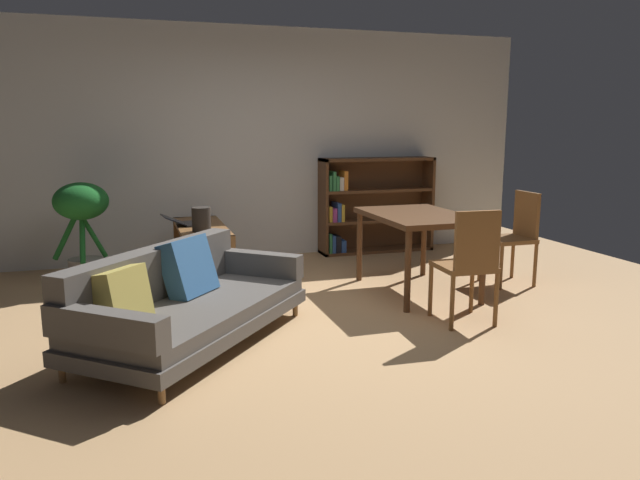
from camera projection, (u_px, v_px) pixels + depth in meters
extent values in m
plane|color=tan|center=(326.00, 322.00, 4.91)|extent=(8.16, 8.16, 0.00)
cube|color=silver|center=(256.00, 144.00, 7.19)|extent=(6.80, 0.10, 2.70)
cylinder|color=olive|center=(295.00, 309.00, 5.06)|extent=(0.04, 0.04, 0.12)
cylinder|color=olive|center=(162.00, 394.00, 3.45)|extent=(0.04, 0.04, 0.12)
cylinder|color=olive|center=(218.00, 299.00, 5.35)|extent=(0.04, 0.04, 0.12)
cylinder|color=olive|center=(62.00, 373.00, 3.74)|extent=(0.04, 0.04, 0.12)
cube|color=#56514C|center=(195.00, 322.00, 4.38)|extent=(1.92, 2.04, 0.10)
cube|color=#56514C|center=(195.00, 309.00, 4.36)|extent=(1.85, 1.96, 0.10)
cube|color=#56514C|center=(154.00, 273.00, 4.45)|extent=(1.35, 1.53, 0.37)
cube|color=#56514C|center=(255.00, 263.00, 5.14)|extent=(0.73, 0.65, 0.20)
cube|color=#56514C|center=(105.00, 327.00, 3.52)|extent=(0.73, 0.65, 0.20)
cube|color=tan|center=(123.00, 296.00, 3.91)|extent=(0.40, 0.42, 0.39)
cube|color=#336093|center=(189.00, 268.00, 4.56)|extent=(0.49, 0.51, 0.46)
cube|color=brown|center=(196.00, 242.00, 6.76)|extent=(0.47, 0.04, 0.57)
cube|color=brown|center=(211.00, 267.00, 5.55)|extent=(0.47, 0.04, 0.57)
cube|color=brown|center=(202.00, 255.00, 6.16)|extent=(0.47, 1.29, 0.04)
cube|color=brown|center=(201.00, 228.00, 6.11)|extent=(0.47, 1.33, 0.04)
cube|color=brown|center=(203.00, 279.00, 6.21)|extent=(0.47, 1.29, 0.04)
cube|color=#333338|center=(195.00, 223.00, 6.20)|extent=(0.28, 0.36, 0.02)
cube|color=black|center=(173.00, 220.00, 6.10)|extent=(0.25, 0.34, 0.10)
cylinder|color=#2D2823|center=(201.00, 219.00, 5.76)|extent=(0.18, 0.18, 0.23)
cylinder|color=slate|center=(201.00, 215.00, 5.75)|extent=(0.10, 0.10, 0.01)
cylinder|color=#9E9389|center=(86.00, 271.00, 6.09)|extent=(0.33, 0.33, 0.25)
cylinder|color=#1E6B28|center=(94.00, 237.00, 6.09)|extent=(0.24, 0.10, 0.45)
cylinder|color=#1E6B28|center=(82.00, 232.00, 6.10)|extent=(0.08, 0.21, 0.54)
cylinder|color=#1E6B28|center=(68.00, 232.00, 6.01)|extent=(0.34, 0.14, 0.59)
cylinder|color=#1E6B28|center=(83.00, 242.00, 5.93)|extent=(0.06, 0.27, 0.42)
ellipsoid|color=#1E6B28|center=(81.00, 201.00, 5.96)|extent=(0.53, 0.53, 0.37)
cylinder|color=#56351E|center=(359.00, 247.00, 6.16)|extent=(0.06, 0.06, 0.71)
cylinder|color=#56351E|center=(408.00, 272.00, 5.10)|extent=(0.06, 0.06, 0.71)
cylinder|color=#56351E|center=(424.00, 243.00, 6.38)|extent=(0.06, 0.06, 0.71)
cylinder|color=#56351E|center=(483.00, 266.00, 5.31)|extent=(0.06, 0.06, 0.71)
cube|color=#56351E|center=(418.00, 216.00, 5.67)|extent=(0.83, 1.23, 0.05)
cylinder|color=brown|center=(501.00, 268.00, 5.83)|extent=(0.04, 0.04, 0.43)
cylinder|color=brown|center=(480.00, 260.00, 6.18)|extent=(0.04, 0.04, 0.43)
cylinder|color=brown|center=(535.00, 265.00, 5.94)|extent=(0.04, 0.04, 0.43)
cylinder|color=brown|center=(513.00, 258.00, 6.29)|extent=(0.04, 0.04, 0.43)
cube|color=brown|center=(508.00, 239.00, 6.01)|extent=(0.42, 0.41, 0.04)
cube|color=brown|center=(527.00, 214.00, 6.02)|extent=(0.04, 0.37, 0.45)
cylinder|color=brown|center=(431.00, 291.00, 5.02)|extent=(0.04, 0.04, 0.44)
cylinder|color=brown|center=(472.00, 287.00, 5.12)|extent=(0.04, 0.04, 0.44)
cylinder|color=brown|center=(452.00, 304.00, 4.66)|extent=(0.04, 0.04, 0.44)
cylinder|color=brown|center=(496.00, 300.00, 4.75)|extent=(0.04, 0.04, 0.44)
cube|color=brown|center=(464.00, 267.00, 4.84)|extent=(0.43, 0.44, 0.04)
cube|color=brown|center=(477.00, 240.00, 4.61)|extent=(0.38, 0.05, 0.46)
cube|color=#56351E|center=(323.00, 207.00, 7.35)|extent=(0.04, 0.33, 1.18)
cube|color=#56351E|center=(427.00, 203.00, 7.76)|extent=(0.04, 0.33, 1.18)
cube|color=#56351E|center=(377.00, 159.00, 7.45)|extent=(1.44, 0.33, 0.04)
cube|color=#56351E|center=(376.00, 250.00, 7.66)|extent=(1.44, 0.33, 0.04)
cube|color=#56351E|center=(372.00, 204.00, 7.69)|extent=(1.41, 0.04, 1.18)
cube|color=#56351E|center=(376.00, 220.00, 7.59)|extent=(1.41, 0.31, 0.04)
cube|color=#56351E|center=(377.00, 190.00, 7.52)|extent=(1.41, 0.31, 0.04)
cube|color=#337F47|center=(328.00, 242.00, 7.43)|extent=(0.03, 0.27, 0.24)
cube|color=#2D5199|center=(331.00, 243.00, 7.44)|extent=(0.04, 0.25, 0.21)
cube|color=black|center=(336.00, 243.00, 7.45)|extent=(0.06, 0.23, 0.20)
cube|color=#2D5199|center=(341.00, 245.00, 7.48)|extent=(0.06, 0.23, 0.15)
cube|color=gold|center=(328.00, 214.00, 7.35)|extent=(0.04, 0.21, 0.19)
cube|color=#993884|center=(332.00, 214.00, 7.38)|extent=(0.05, 0.26, 0.17)
cube|color=#2D5199|center=(336.00, 212.00, 7.39)|extent=(0.05, 0.25, 0.23)
cube|color=gold|center=(340.00, 212.00, 7.41)|extent=(0.04, 0.26, 0.21)
cube|color=#337F47|center=(328.00, 183.00, 7.28)|extent=(0.04, 0.22, 0.18)
cube|color=#337F47|center=(331.00, 181.00, 7.30)|extent=(0.04, 0.26, 0.23)
cube|color=#337F47|center=(335.00, 183.00, 7.32)|extent=(0.04, 0.26, 0.18)
cube|color=silver|center=(339.00, 184.00, 7.32)|extent=(0.05, 0.21, 0.16)
cube|color=orange|center=(344.00, 180.00, 7.33)|extent=(0.05, 0.20, 0.23)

